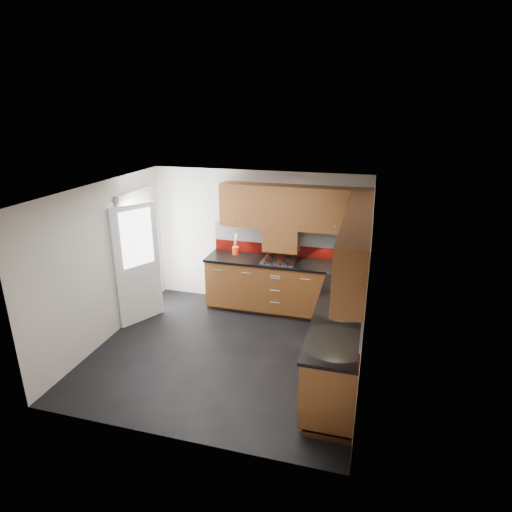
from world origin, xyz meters
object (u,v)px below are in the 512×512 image
(gas_hob, at_px, (279,260))
(toaster, at_px, (350,260))
(utensil_pot, at_px, (236,249))
(food_processor, at_px, (351,270))

(gas_hob, relative_size, toaster, 1.74)
(toaster, bearing_deg, utensil_pot, 178.97)
(food_processor, bearing_deg, utensil_pot, 165.36)
(food_processor, bearing_deg, gas_hob, 162.24)
(food_processor, bearing_deg, toaster, 95.36)
(utensil_pot, distance_m, food_processor, 2.10)
(gas_hob, distance_m, food_processor, 1.28)
(utensil_pot, bearing_deg, toaster, -1.03)
(toaster, xyz_separation_m, food_processor, (0.05, -0.49, 0.03))
(gas_hob, height_order, utensil_pot, utensil_pot)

